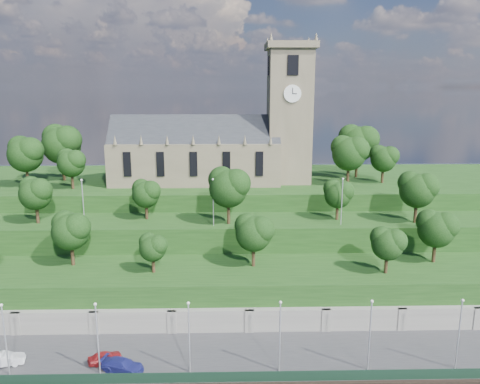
{
  "coord_description": "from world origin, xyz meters",
  "views": [
    {
      "loc": [
        2.52,
        -44.23,
        33.13
      ],
      "look_at": [
        4.23,
        30.0,
        16.46
      ],
      "focal_mm": 35.0,
      "sensor_mm": 36.0,
      "label": 1
    }
  ],
  "objects_px": {
    "car_left": "(105,357)",
    "car_right": "(123,365)",
    "church": "(220,143)",
    "car_middle": "(4,359)"
  },
  "relations": [
    {
      "from": "car_middle",
      "to": "car_right",
      "type": "distance_m",
      "value": 13.92
    },
    {
      "from": "car_right",
      "to": "church",
      "type": "bearing_deg",
      "value": 3.6
    },
    {
      "from": "car_middle",
      "to": "church",
      "type": "bearing_deg",
      "value": -44.31
    },
    {
      "from": "car_middle",
      "to": "car_right",
      "type": "height_order",
      "value": "car_middle"
    },
    {
      "from": "church",
      "to": "car_right",
      "type": "relative_size",
      "value": 7.88
    },
    {
      "from": "church",
      "to": "car_left",
      "type": "relative_size",
      "value": 10.19
    },
    {
      "from": "car_left",
      "to": "car_right",
      "type": "distance_m",
      "value": 3.04
    },
    {
      "from": "car_left",
      "to": "car_right",
      "type": "xyz_separation_m",
      "value": [
        2.45,
        -1.79,
        0.07
      ]
    },
    {
      "from": "car_middle",
      "to": "car_right",
      "type": "xyz_separation_m",
      "value": [
        13.85,
        -1.4,
        -0.03
      ]
    },
    {
      "from": "car_left",
      "to": "car_middle",
      "type": "bearing_deg",
      "value": 66.99
    }
  ]
}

